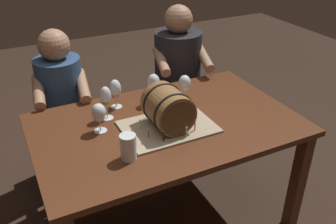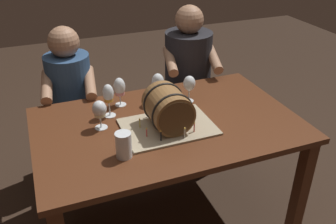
{
  "view_description": "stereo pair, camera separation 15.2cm",
  "coord_description": "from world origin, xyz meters",
  "px_view_note": "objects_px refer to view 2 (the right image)",
  "views": [
    {
      "loc": [
        -0.79,
        -1.61,
        1.81
      ],
      "look_at": [
        -0.02,
        -0.05,
        0.84
      ],
      "focal_mm": 39.23,
      "sensor_mm": 36.0,
      "label": 1
    },
    {
      "loc": [
        -0.65,
        -1.67,
        1.81
      ],
      "look_at": [
        -0.02,
        -0.05,
        0.84
      ],
      "focal_mm": 39.23,
      "sensor_mm": 36.0,
      "label": 2
    }
  ],
  "objects_px": {
    "dining_table": "(168,137)",
    "wine_glass_white": "(100,110)",
    "wine_glass_red": "(158,83)",
    "barrel_cake": "(168,111)",
    "wine_glass_rose": "(120,88)",
    "person_seated_left": "(74,113)",
    "person_seated_right": "(187,87)",
    "wine_glass_amber": "(108,95)",
    "wine_glass_empty": "(189,84)",
    "beer_pint": "(124,146)"
  },
  "relations": [
    {
      "from": "wine_glass_rose",
      "to": "barrel_cake",
      "type": "bearing_deg",
      "value": -63.64
    },
    {
      "from": "barrel_cake",
      "to": "person_seated_left",
      "type": "distance_m",
      "value": 0.94
    },
    {
      "from": "wine_glass_red",
      "to": "wine_glass_empty",
      "type": "bearing_deg",
      "value": -15.75
    },
    {
      "from": "dining_table",
      "to": "person_seated_left",
      "type": "height_order",
      "value": "person_seated_left"
    },
    {
      "from": "barrel_cake",
      "to": "wine_glass_white",
      "type": "distance_m",
      "value": 0.37
    },
    {
      "from": "wine_glass_amber",
      "to": "person_seated_left",
      "type": "relative_size",
      "value": 0.18
    },
    {
      "from": "wine_glass_rose",
      "to": "wine_glass_red",
      "type": "height_order",
      "value": "wine_glass_red"
    },
    {
      "from": "wine_glass_white",
      "to": "person_seated_right",
      "type": "height_order",
      "value": "person_seated_right"
    },
    {
      "from": "wine_glass_amber",
      "to": "beer_pint",
      "type": "height_order",
      "value": "wine_glass_amber"
    },
    {
      "from": "wine_glass_red",
      "to": "person_seated_right",
      "type": "xyz_separation_m",
      "value": [
        0.41,
        0.47,
        -0.3
      ]
    },
    {
      "from": "beer_pint",
      "to": "wine_glass_red",
      "type": "bearing_deg",
      "value": 53.56
    },
    {
      "from": "dining_table",
      "to": "wine_glass_amber",
      "type": "relative_size",
      "value": 7.37
    },
    {
      "from": "person_seated_right",
      "to": "person_seated_left",
      "type": "bearing_deg",
      "value": -179.95
    },
    {
      "from": "wine_glass_amber",
      "to": "wine_glass_red",
      "type": "relative_size",
      "value": 1.03
    },
    {
      "from": "dining_table",
      "to": "wine_glass_rose",
      "type": "xyz_separation_m",
      "value": [
        -0.19,
        0.3,
        0.21
      ]
    },
    {
      "from": "barrel_cake",
      "to": "wine_glass_empty",
      "type": "xyz_separation_m",
      "value": [
        0.24,
        0.25,
        0.01
      ]
    },
    {
      "from": "wine_glass_empty",
      "to": "wine_glass_rose",
      "type": "height_order",
      "value": "wine_glass_rose"
    },
    {
      "from": "wine_glass_white",
      "to": "beer_pint",
      "type": "bearing_deg",
      "value": -80.97
    },
    {
      "from": "wine_glass_white",
      "to": "person_seated_left",
      "type": "distance_m",
      "value": 0.72
    },
    {
      "from": "barrel_cake",
      "to": "person_seated_right",
      "type": "distance_m",
      "value": 0.94
    },
    {
      "from": "wine_glass_empty",
      "to": "wine_glass_red",
      "type": "relative_size",
      "value": 0.88
    },
    {
      "from": "person_seated_left",
      "to": "person_seated_right",
      "type": "distance_m",
      "value": 0.89
    },
    {
      "from": "barrel_cake",
      "to": "person_seated_right",
      "type": "height_order",
      "value": "person_seated_right"
    },
    {
      "from": "wine_glass_amber",
      "to": "person_seated_right",
      "type": "relative_size",
      "value": 0.17
    },
    {
      "from": "barrel_cake",
      "to": "wine_glass_empty",
      "type": "bearing_deg",
      "value": 46.21
    },
    {
      "from": "wine_glass_amber",
      "to": "person_seated_right",
      "type": "distance_m",
      "value": 0.95
    },
    {
      "from": "wine_glass_empty",
      "to": "wine_glass_amber",
      "type": "height_order",
      "value": "wine_glass_amber"
    },
    {
      "from": "wine_glass_red",
      "to": "wine_glass_white",
      "type": "relative_size",
      "value": 1.17
    },
    {
      "from": "barrel_cake",
      "to": "person_seated_right",
      "type": "bearing_deg",
      "value": 58.8
    },
    {
      "from": "wine_glass_empty",
      "to": "wine_glass_rose",
      "type": "distance_m",
      "value": 0.43
    },
    {
      "from": "wine_glass_rose",
      "to": "person_seated_right",
      "type": "relative_size",
      "value": 0.15
    },
    {
      "from": "barrel_cake",
      "to": "wine_glass_rose",
      "type": "relative_size",
      "value": 2.74
    },
    {
      "from": "person_seated_left",
      "to": "person_seated_right",
      "type": "xyz_separation_m",
      "value": [
        0.89,
        0.0,
        0.06
      ]
    },
    {
      "from": "barrel_cake",
      "to": "wine_glass_rose",
      "type": "height_order",
      "value": "barrel_cake"
    },
    {
      "from": "wine_glass_empty",
      "to": "wine_glass_white",
      "type": "bearing_deg",
      "value": -168.91
    },
    {
      "from": "wine_glass_empty",
      "to": "person_seated_left",
      "type": "bearing_deg",
      "value": 142.13
    },
    {
      "from": "wine_glass_white",
      "to": "person_seated_left",
      "type": "relative_size",
      "value": 0.15
    },
    {
      "from": "barrel_cake",
      "to": "wine_glass_rose",
      "type": "distance_m",
      "value": 0.4
    },
    {
      "from": "barrel_cake",
      "to": "wine_glass_amber",
      "type": "relative_size",
      "value": 2.47
    },
    {
      "from": "dining_table",
      "to": "wine_glass_amber",
      "type": "distance_m",
      "value": 0.42
    },
    {
      "from": "wine_glass_rose",
      "to": "wine_glass_white",
      "type": "distance_m",
      "value": 0.28
    },
    {
      "from": "wine_glass_white",
      "to": "beer_pint",
      "type": "height_order",
      "value": "wine_glass_white"
    },
    {
      "from": "dining_table",
      "to": "wine_glass_white",
      "type": "xyz_separation_m",
      "value": [
        -0.36,
        0.08,
        0.21
      ]
    },
    {
      "from": "barrel_cake",
      "to": "wine_glass_amber",
      "type": "height_order",
      "value": "barrel_cake"
    },
    {
      "from": "dining_table",
      "to": "barrel_cake",
      "type": "xyz_separation_m",
      "value": [
        -0.02,
        -0.05,
        0.21
      ]
    },
    {
      "from": "wine_glass_red",
      "to": "person_seated_right",
      "type": "bearing_deg",
      "value": 48.41
    },
    {
      "from": "wine_glass_empty",
      "to": "wine_glass_amber",
      "type": "distance_m",
      "value": 0.51
    },
    {
      "from": "dining_table",
      "to": "wine_glass_red",
      "type": "xyz_separation_m",
      "value": [
        0.03,
        0.25,
        0.23
      ]
    },
    {
      "from": "dining_table",
      "to": "wine_glass_empty",
      "type": "bearing_deg",
      "value": 41.61
    },
    {
      "from": "dining_table",
      "to": "wine_glass_red",
      "type": "distance_m",
      "value": 0.34
    }
  ]
}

